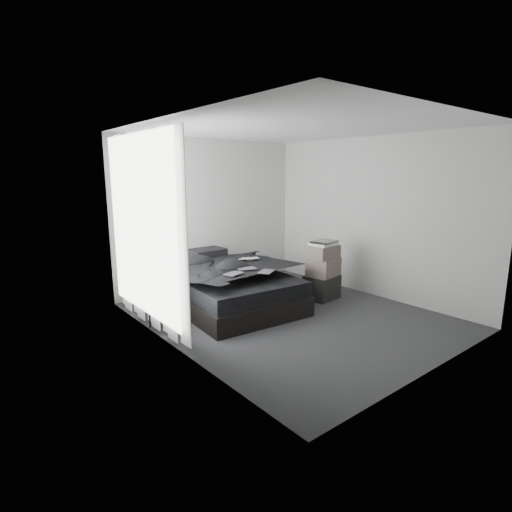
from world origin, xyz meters
TOP-DOWN VIEW (x-y plane):
  - floor at (0.00, 0.00)m, footprint 3.60×4.20m
  - ceiling at (0.00, 0.00)m, footprint 3.60×4.20m
  - wall_back at (0.00, 2.10)m, footprint 3.60×0.01m
  - wall_front at (0.00, -2.10)m, footprint 3.60×0.01m
  - wall_left at (-1.80, 0.00)m, footprint 0.01×4.20m
  - wall_right at (1.80, 0.00)m, footprint 0.01×4.20m
  - window_left at (-1.78, 0.90)m, footprint 0.02×2.00m
  - curtain_left at (-1.73, 0.90)m, footprint 0.06×2.12m
  - bed at (-0.45, 0.88)m, footprint 1.74×2.20m
  - mattress at (-0.45, 0.88)m, footprint 1.68×2.14m
  - duvet at (-0.46, 0.83)m, footprint 1.68×1.90m
  - pillow_lower at (-0.44, 1.69)m, footprint 0.66×0.47m
  - pillow_upper at (-0.37, 1.66)m, footprint 0.60×0.42m
  - laptop at (-0.06, 0.90)m, footprint 0.39×0.33m
  - comic_a at (-0.75, 0.34)m, footprint 0.30×0.24m
  - comic_b at (-0.43, 0.47)m, footprint 0.30×0.24m
  - comic_c at (-0.33, 0.16)m, footprint 0.31×0.28m
  - side_stand at (-1.56, 0.93)m, footprint 0.55×0.55m
  - papers at (-1.55, 0.92)m, footprint 0.34×0.28m
  - floor_books at (-1.05, 0.54)m, footprint 0.16×0.23m
  - box_lower at (0.96, 0.28)m, footprint 0.57×0.47m
  - box_mid at (0.98, 0.27)m, footprint 0.55×0.47m
  - box_upper at (0.95, 0.28)m, footprint 0.49×0.41m
  - art_book_white at (0.96, 0.28)m, footprint 0.43×0.36m
  - art_book_snake at (0.98, 0.27)m, footprint 0.44×0.39m

SIDE VIEW (x-z plane):
  - floor at x=0.00m, z-range -0.01..0.01m
  - floor_books at x=-1.05m, z-range 0.00..0.16m
  - bed at x=-0.45m, z-range 0.00..0.28m
  - box_lower at x=0.96m, z-range 0.00..0.39m
  - side_stand at x=-1.56m, z-range 0.00..0.77m
  - mattress at x=-0.45m, z-range 0.28..0.51m
  - box_mid at x=0.98m, z-range 0.39..0.68m
  - pillow_lower at x=-0.44m, z-range 0.51..0.65m
  - duvet at x=-0.46m, z-range 0.51..0.75m
  - pillow_upper at x=-0.37m, z-range 0.65..0.78m
  - comic_a at x=-0.75m, z-range 0.75..0.76m
  - comic_b at x=-0.43m, z-range 0.75..0.76m
  - laptop at x=-0.06m, z-range 0.75..0.77m
  - comic_c at x=-0.33m, z-range 0.76..0.77m
  - papers at x=-1.55m, z-range 0.77..0.79m
  - box_upper at x=0.95m, z-range 0.68..0.89m
  - art_book_white at x=0.96m, z-range 0.89..0.93m
  - art_book_snake at x=0.98m, z-range 0.93..0.96m
  - curtain_left at x=-1.73m, z-range 0.04..2.52m
  - wall_back at x=0.00m, z-range 0.00..2.60m
  - wall_front at x=0.00m, z-range 0.00..2.60m
  - wall_left at x=-1.80m, z-range 0.00..2.60m
  - wall_right at x=1.80m, z-range 0.00..2.60m
  - window_left at x=-1.78m, z-range 0.20..2.50m
  - ceiling at x=0.00m, z-range 2.60..2.60m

